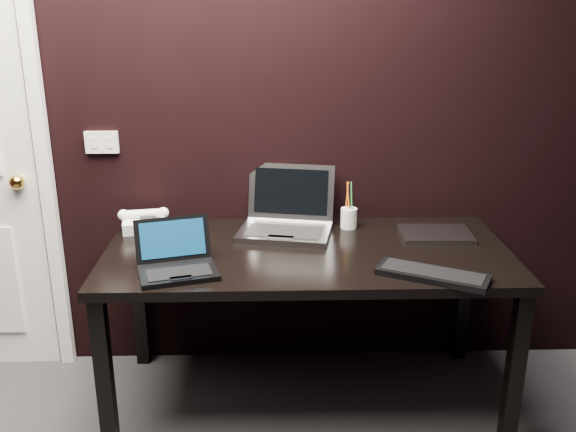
{
  "coord_description": "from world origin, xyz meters",
  "views": [
    {
      "loc": [
        0.15,
        -1.1,
        1.75
      ],
      "look_at": [
        0.22,
        1.35,
        0.91
      ],
      "focal_mm": 40.0,
      "sensor_mm": 36.0,
      "label": 1
    }
  ],
  "objects_px": {
    "closed_laptop": "(436,234)",
    "netbook": "(177,263)",
    "mobile_phone": "(150,240)",
    "desk_phone": "(144,221)",
    "pen_cup": "(349,217)",
    "ext_keyboard": "(433,274)",
    "silver_laptop": "(286,221)",
    "desk": "(307,266)"
  },
  "relations": [
    {
      "from": "netbook",
      "to": "mobile_phone",
      "type": "xyz_separation_m",
      "value": [
        -0.15,
        0.25,
        -0.0
      ]
    },
    {
      "from": "closed_laptop",
      "to": "mobile_phone",
      "type": "bearing_deg",
      "value": -175.2
    },
    {
      "from": "closed_laptop",
      "to": "netbook",
      "type": "bearing_deg",
      "value": -162.02
    },
    {
      "from": "desk_phone",
      "to": "silver_laptop",
      "type": "bearing_deg",
      "value": -3.77
    },
    {
      "from": "desk",
      "to": "mobile_phone",
      "type": "xyz_separation_m",
      "value": [
        -0.66,
        0.03,
        0.11
      ]
    },
    {
      "from": "netbook",
      "to": "closed_laptop",
      "type": "bearing_deg",
      "value": 17.98
    },
    {
      "from": "netbook",
      "to": "pen_cup",
      "type": "relative_size",
      "value": 1.61
    },
    {
      "from": "netbook",
      "to": "ext_keyboard",
      "type": "xyz_separation_m",
      "value": [
        0.98,
        -0.08,
        -0.03
      ]
    },
    {
      "from": "silver_laptop",
      "to": "mobile_phone",
      "type": "xyz_separation_m",
      "value": [
        -0.58,
        -0.19,
        -0.02
      ]
    },
    {
      "from": "desk",
      "to": "closed_laptop",
      "type": "height_order",
      "value": "closed_laptop"
    },
    {
      "from": "desk",
      "to": "pen_cup",
      "type": "distance_m",
      "value": 0.36
    },
    {
      "from": "ext_keyboard",
      "to": "netbook",
      "type": "bearing_deg",
      "value": 175.13
    },
    {
      "from": "silver_laptop",
      "to": "pen_cup",
      "type": "distance_m",
      "value": 0.29
    },
    {
      "from": "silver_laptop",
      "to": "desk_phone",
      "type": "distance_m",
      "value": 0.65
    },
    {
      "from": "silver_laptop",
      "to": "pen_cup",
      "type": "xyz_separation_m",
      "value": [
        0.29,
        0.04,
        -0.0
      ]
    },
    {
      "from": "netbook",
      "to": "mobile_phone",
      "type": "bearing_deg",
      "value": 120.05
    },
    {
      "from": "netbook",
      "to": "mobile_phone",
      "type": "distance_m",
      "value": 0.29
    },
    {
      "from": "desk",
      "to": "desk_phone",
      "type": "relative_size",
      "value": 7.3
    },
    {
      "from": "closed_laptop",
      "to": "mobile_phone",
      "type": "relative_size",
      "value": 3.34
    },
    {
      "from": "desk_phone",
      "to": "pen_cup",
      "type": "bearing_deg",
      "value": 0.02
    },
    {
      "from": "netbook",
      "to": "pen_cup",
      "type": "height_order",
      "value": "pen_cup"
    },
    {
      "from": "ext_keyboard",
      "to": "mobile_phone",
      "type": "xyz_separation_m",
      "value": [
        -1.12,
        0.33,
        0.02
      ]
    },
    {
      "from": "silver_laptop",
      "to": "pen_cup",
      "type": "height_order",
      "value": "silver_laptop"
    },
    {
      "from": "closed_laptop",
      "to": "desk_phone",
      "type": "xyz_separation_m",
      "value": [
        -1.31,
        0.12,
        0.03
      ]
    },
    {
      "from": "ext_keyboard",
      "to": "pen_cup",
      "type": "relative_size",
      "value": 1.99
    },
    {
      "from": "desk_phone",
      "to": "pen_cup",
      "type": "height_order",
      "value": "pen_cup"
    },
    {
      "from": "netbook",
      "to": "closed_laptop",
      "type": "distance_m",
      "value": 1.15
    },
    {
      "from": "desk",
      "to": "netbook",
      "type": "relative_size",
      "value": 4.84
    },
    {
      "from": "desk_phone",
      "to": "pen_cup",
      "type": "relative_size",
      "value": 1.07
    },
    {
      "from": "silver_laptop",
      "to": "ext_keyboard",
      "type": "bearing_deg",
      "value": -43.96
    },
    {
      "from": "netbook",
      "to": "closed_laptop",
      "type": "xyz_separation_m",
      "value": [
        1.1,
        0.36,
        -0.03
      ]
    },
    {
      "from": "silver_laptop",
      "to": "mobile_phone",
      "type": "bearing_deg",
      "value": -162.21
    },
    {
      "from": "pen_cup",
      "to": "mobile_phone",
      "type": "bearing_deg",
      "value": -165.2
    },
    {
      "from": "mobile_phone",
      "to": "pen_cup",
      "type": "bearing_deg",
      "value": 14.8
    },
    {
      "from": "desk_phone",
      "to": "mobile_phone",
      "type": "bearing_deg",
      "value": -73.74
    },
    {
      "from": "silver_laptop",
      "to": "pen_cup",
      "type": "relative_size",
      "value": 2.11
    },
    {
      "from": "desk",
      "to": "ext_keyboard",
      "type": "relative_size",
      "value": 3.91
    },
    {
      "from": "closed_laptop",
      "to": "desk_phone",
      "type": "relative_size",
      "value": 1.35
    },
    {
      "from": "desk_phone",
      "to": "mobile_phone",
      "type": "relative_size",
      "value": 2.48
    },
    {
      "from": "desk",
      "to": "silver_laptop",
      "type": "xyz_separation_m",
      "value": [
        -0.08,
        0.22,
        0.13
      ]
    },
    {
      "from": "desk",
      "to": "silver_laptop",
      "type": "bearing_deg",
      "value": 110.41
    },
    {
      "from": "silver_laptop",
      "to": "ext_keyboard",
      "type": "xyz_separation_m",
      "value": [
        0.54,
        -0.52,
        -0.04
      ]
    }
  ]
}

